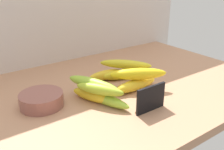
# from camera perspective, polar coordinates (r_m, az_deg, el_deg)

# --- Properties ---
(counter_top) EXTENTS (1.10, 0.76, 0.03)m
(counter_top) POSITION_cam_1_polar(r_m,az_deg,el_deg) (1.01, 2.62, -2.77)
(counter_top) COLOR #AF7C5B
(counter_top) RESTS_ON ground
(chalkboard_sign) EXTENTS (0.11, 0.02, 0.08)m
(chalkboard_sign) POSITION_cam_1_polar(r_m,az_deg,el_deg) (0.81, 8.42, -5.29)
(chalkboard_sign) COLOR black
(chalkboard_sign) RESTS_ON counter_top
(fruit_bowl) EXTENTS (0.14, 0.14, 0.04)m
(fruit_bowl) POSITION_cam_1_polar(r_m,az_deg,el_deg) (0.87, -15.15, -5.24)
(fruit_bowl) COLOR #8C5249
(fruit_bowl) RESTS_ON counter_top
(banana_0) EXTENTS (0.18, 0.08, 0.04)m
(banana_0) POSITION_cam_1_polar(r_m,az_deg,el_deg) (1.04, 2.48, 0.19)
(banana_0) COLOR gold
(banana_0) RESTS_ON counter_top
(banana_1) EXTENTS (0.09, 0.20, 0.04)m
(banana_1) POSITION_cam_1_polar(r_m,az_deg,el_deg) (0.85, -1.68, -5.23)
(banana_1) COLOR #97BC2F
(banana_1) RESTS_ON counter_top
(banana_2) EXTENTS (0.10, 0.17, 0.04)m
(banana_2) POSITION_cam_1_polar(r_m,az_deg,el_deg) (0.87, -4.16, -4.50)
(banana_2) COLOR gold
(banana_2) RESTS_ON counter_top
(banana_3) EXTENTS (0.19, 0.04, 0.04)m
(banana_3) POSITION_cam_1_polar(r_m,az_deg,el_deg) (0.95, 5.34, -2.10)
(banana_3) COLOR yellow
(banana_3) RESTS_ON counter_top
(banana_4) EXTENTS (0.15, 0.06, 0.04)m
(banana_4) POSITION_cam_1_polar(r_m,az_deg,el_deg) (1.03, -1.21, 0.04)
(banana_4) COLOR gold
(banana_4) RESTS_ON counter_top
(banana_5) EXTENTS (0.17, 0.18, 0.04)m
(banana_5) POSITION_cam_1_polar(r_m,az_deg,el_deg) (1.04, 2.97, 2.35)
(banana_5) COLOR gold
(banana_5) RESTS_ON banana_0
(banana_6) EXTENTS (0.11, 0.20, 0.04)m
(banana_6) POSITION_cam_1_polar(r_m,az_deg,el_deg) (0.86, -4.20, -1.94)
(banana_6) COLOR #95BD33
(banana_6) RESTS_ON banana_2
(banana_7) EXTENTS (0.20, 0.14, 0.04)m
(banana_7) POSITION_cam_1_polar(r_m,az_deg,el_deg) (0.93, 5.76, 0.24)
(banana_7) COLOR yellow
(banana_7) RESTS_ON banana_3
(banana_8) EXTENTS (0.12, 0.16, 0.04)m
(banana_8) POSITION_cam_1_polar(r_m,az_deg,el_deg) (0.83, -2.69, -3.16)
(banana_8) COLOR #A2BA2B
(banana_8) RESTS_ON banana_1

